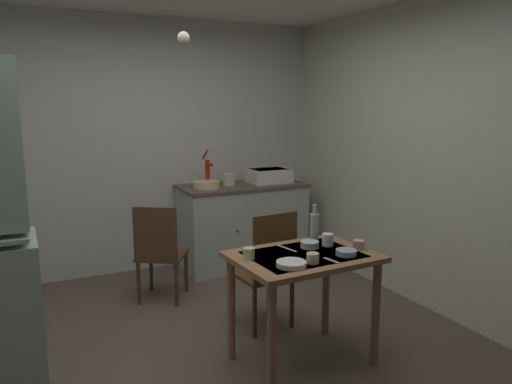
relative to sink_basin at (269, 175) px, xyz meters
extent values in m
plane|color=brown|center=(-1.32, -1.76, -0.97)|extent=(5.17, 5.17, 0.00)
cube|color=beige|center=(-1.32, 0.37, 0.34)|extent=(3.97, 0.10, 2.61)
cube|color=beige|center=(0.67, -1.76, 0.34)|extent=(0.10, 4.27, 2.61)
cube|color=#A8B5A5|center=(-0.32, 0.00, -0.54)|extent=(1.32, 0.60, 0.86)
cube|color=brown|center=(-0.32, 0.00, -0.09)|extent=(1.35, 0.63, 0.03)
sphere|color=#2D2823|center=(-0.52, -0.31, -0.50)|extent=(0.02, 0.02, 0.02)
cube|color=white|center=(0.00, 0.00, 0.00)|extent=(0.44, 0.34, 0.15)
cube|color=black|center=(0.00, 0.00, 0.07)|extent=(0.38, 0.28, 0.01)
cylinder|color=#B21E19|center=(-0.70, 0.05, 0.06)|extent=(0.05, 0.05, 0.28)
cylinder|color=#B21E19|center=(-0.70, -0.02, 0.16)|extent=(0.03, 0.12, 0.03)
cylinder|color=#B4240D|center=(-0.70, 0.11, 0.25)|extent=(0.02, 0.16, 0.12)
cylinder|color=beige|center=(-0.75, -0.05, -0.04)|extent=(0.28, 0.28, 0.07)
cylinder|color=beige|center=(-0.47, 0.02, -0.02)|extent=(0.14, 0.14, 0.12)
cube|color=#966943|center=(-0.82, -2.07, -0.22)|extent=(0.95, 0.71, 0.04)
cube|color=white|center=(-0.82, -2.07, -0.21)|extent=(0.74, 0.55, 0.00)
cylinder|color=#916748|center=(-1.21, -2.36, -0.60)|extent=(0.06, 0.06, 0.73)
cylinder|color=#956241|center=(-0.41, -2.32, -0.60)|extent=(0.06, 0.06, 0.73)
cylinder|color=#996749|center=(-1.24, -1.81, -0.60)|extent=(0.06, 0.06, 0.73)
cylinder|color=#926547|center=(-0.44, -1.78, -0.60)|extent=(0.06, 0.06, 0.73)
cube|color=#51351D|center=(-0.81, -1.43, -0.55)|extent=(0.43, 0.43, 0.03)
cube|color=#4D3619|center=(-0.79, -1.62, -0.28)|extent=(0.38, 0.06, 0.51)
cylinder|color=#51351D|center=(-0.65, -1.25, -0.77)|extent=(0.04, 0.04, 0.40)
cylinder|color=#51351D|center=(-0.99, -1.28, -0.77)|extent=(0.04, 0.04, 0.40)
cylinder|color=#51351D|center=(-0.62, -1.59, -0.77)|extent=(0.04, 0.04, 0.40)
cylinder|color=#51351D|center=(-0.96, -1.62, -0.77)|extent=(0.04, 0.04, 0.40)
cube|color=#51351F|center=(-1.37, -0.55, -0.56)|extent=(0.55, 0.55, 0.03)
cube|color=#503323|center=(-1.46, -0.70, -0.32)|extent=(0.33, 0.22, 0.46)
cylinder|color=#51351F|center=(-1.13, -0.50, -0.77)|extent=(0.04, 0.04, 0.39)
cylinder|color=#51351F|center=(-1.42, -0.31, -0.77)|extent=(0.04, 0.04, 0.39)
cylinder|color=#51351F|center=(-1.31, -0.78, -0.77)|extent=(0.04, 0.04, 0.39)
cylinder|color=#51351F|center=(-1.60, -0.60, -0.77)|extent=(0.04, 0.04, 0.39)
cylinder|color=#9EB2C6|center=(-0.58, -2.21, -0.19)|extent=(0.14, 0.14, 0.04)
cylinder|color=white|center=(-1.02, -2.24, -0.19)|extent=(0.19, 0.19, 0.03)
cylinder|color=#ADD1C1|center=(-0.71, -1.96, -0.18)|extent=(0.13, 0.13, 0.04)
cylinder|color=beige|center=(-0.87, -2.25, -0.17)|extent=(0.08, 0.08, 0.06)
cylinder|color=white|center=(-0.57, -1.97, -0.16)|extent=(0.08, 0.08, 0.08)
cylinder|color=beige|center=(-1.19, -2.00, -0.17)|extent=(0.08, 0.08, 0.07)
cylinder|color=tan|center=(-0.42, -2.13, -0.17)|extent=(0.08, 0.08, 0.06)
cylinder|color=#B7BCC1|center=(-0.57, -1.80, -0.11)|extent=(0.07, 0.07, 0.19)
cylinder|color=#B7BCC1|center=(-0.57, -1.80, 0.02)|extent=(0.03, 0.03, 0.07)
cube|color=silver|center=(-0.86, -1.91, -0.20)|extent=(0.05, 0.20, 0.00)
cube|color=beige|center=(-0.74, -2.26, -0.20)|extent=(0.04, 0.13, 0.00)
sphere|color=#F9EFCC|center=(-1.44, -1.55, 1.19)|extent=(0.08, 0.08, 0.08)
camera|label=1|loc=(-2.47, -4.70, 0.77)|focal=34.25mm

